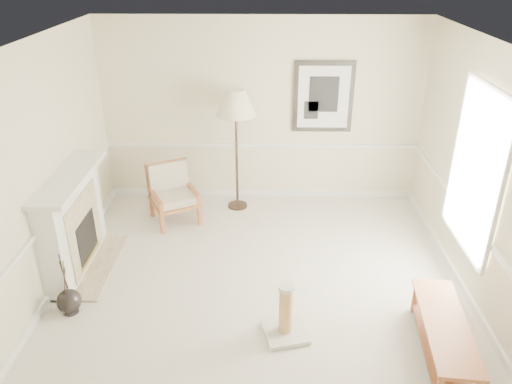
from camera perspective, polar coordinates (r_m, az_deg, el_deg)
ground at (r=6.11m, az=0.30°, el=-11.88°), size 5.50×5.50×0.00m
room at (r=5.24m, az=1.87°, el=4.93°), size 5.04×5.54×2.92m
fireplace at (r=6.69m, az=-20.14°, el=-3.40°), size 0.64×1.64×1.31m
floor_vase at (r=6.17m, az=-20.57°, el=-11.65°), size 0.27×0.27×0.80m
armchair at (r=7.63m, az=-9.57°, el=0.17°), size 0.89×0.91×0.87m
floor_lamp at (r=7.44m, az=-2.33°, el=9.78°), size 0.70×0.70×1.91m
bench at (r=5.54m, az=20.67°, el=-14.89°), size 0.58×1.49×0.41m
scratching_post at (r=5.49m, az=3.39°, el=-14.37°), size 0.54×0.54×0.64m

